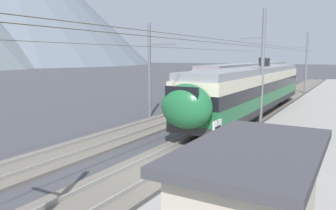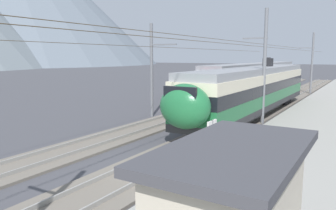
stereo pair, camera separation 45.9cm
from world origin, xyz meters
The scene contains 12 objects.
ground_plane centered at (0.00, 0.00, 0.00)m, with size 400.00×400.00×0.00m, color #424247.
platform_slab centered at (0.00, -4.84, 0.15)m, with size 120.00×8.29×0.30m, color gray.
track_near centered at (0.00, 1.24, 0.07)m, with size 120.00×3.00×0.28m.
track_far centered at (0.00, 6.01, 0.07)m, with size 120.00×3.00×0.28m.
train_near_platform centered at (13.94, 1.24, 2.22)m, with size 23.79×2.97×4.27m.
train_far_track centered at (30.57, 6.01, 2.23)m, with size 32.00×2.86×4.27m.
catenary_mast_mid centered at (11.49, -0.11, 4.11)m, with size 43.59×1.75×7.91m.
catenary_mast_east centered at (32.92, -0.11, 3.96)m, with size 43.59×1.75×7.60m.
catenary_mast_far_side centered at (9.98, 7.92, 3.80)m, with size 43.59×2.37×7.20m.
platform_sign centered at (-0.84, -1.82, 1.91)m, with size 0.70×0.08×2.19m.
handbag_near_sign centered at (-1.43, -1.98, 0.44)m, with size 0.32×0.18×0.39m.
potted_plant_platform_edge centered at (-2.46, -2.79, 0.79)m, with size 0.63×0.63×0.86m.
Camera 1 is at (-11.52, -6.00, 4.71)m, focal length 35.31 mm.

